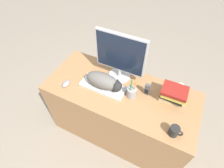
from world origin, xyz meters
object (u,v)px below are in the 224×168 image
at_px(coffee_mug, 174,131).
at_px(book_stack, 174,94).
at_px(computer_mouse, 66,84).
at_px(keyboard, 103,86).
at_px(cat, 104,81).
at_px(baseball, 180,86).
at_px(pen_cup, 132,92).
at_px(phone, 147,89).
at_px(monitor, 120,56).

height_order(coffee_mug, book_stack, book_stack).
bearing_deg(computer_mouse, keyboard, 21.33).
xyz_separation_m(cat, baseball, (0.61, 0.29, -0.05)).
bearing_deg(computer_mouse, book_stack, 16.02).
height_order(computer_mouse, coffee_mug, coffee_mug).
distance_m(computer_mouse, coffee_mug, 0.99).
bearing_deg(pen_cup, phone, 37.65).
relative_size(cat, coffee_mug, 3.34).
relative_size(monitor, phone, 4.05).
bearing_deg(keyboard, computer_mouse, -158.67).
height_order(keyboard, phone, phone).
relative_size(keyboard, monitor, 0.90).
distance_m(keyboard, book_stack, 0.61).
distance_m(phone, book_stack, 0.22).
height_order(cat, computer_mouse, cat).
relative_size(coffee_mug, baseball, 1.36).
height_order(computer_mouse, baseball, baseball).
xyz_separation_m(pen_cup, phone, (0.11, 0.08, 0.01)).
height_order(monitor, coffee_mug, monitor).
distance_m(computer_mouse, pen_cup, 0.60).
relative_size(computer_mouse, coffee_mug, 0.94).
distance_m(cat, coffee_mug, 0.68).
bearing_deg(baseball, computer_mouse, -156.44).
bearing_deg(keyboard, cat, 0.00).
relative_size(computer_mouse, book_stack, 0.44).
bearing_deg(computer_mouse, baseball, 23.56).
distance_m(cat, computer_mouse, 0.36).
distance_m(cat, baseball, 0.67).
bearing_deg(coffee_mug, keyboard, 166.16).
bearing_deg(keyboard, monitor, 68.62).
xyz_separation_m(computer_mouse, pen_cup, (0.58, 0.15, 0.03)).
bearing_deg(monitor, computer_mouse, -141.20).
height_order(cat, phone, cat).
height_order(cat, monitor, monitor).
xyz_separation_m(coffee_mug, book_stack, (-0.08, 0.30, 0.03)).
xyz_separation_m(cat, pen_cup, (0.25, 0.02, -0.04)).
distance_m(keyboard, baseball, 0.69).
bearing_deg(book_stack, phone, -172.19).
relative_size(coffee_mug, book_stack, 0.47).
height_order(monitor, phone, monitor).
height_order(monitor, book_stack, monitor).
bearing_deg(pen_cup, coffee_mug, -24.83).
relative_size(coffee_mug, phone, 0.88).
relative_size(pen_cup, book_stack, 1.05).
bearing_deg(book_stack, computer_mouse, -163.98).
distance_m(cat, phone, 0.37).
distance_m(computer_mouse, book_stack, 0.95).
xyz_separation_m(keyboard, book_stack, (0.59, 0.14, 0.06)).
distance_m(keyboard, monitor, 0.32).
distance_m(monitor, baseball, 0.60).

